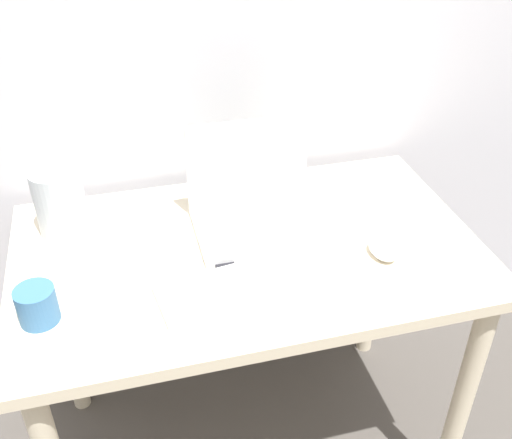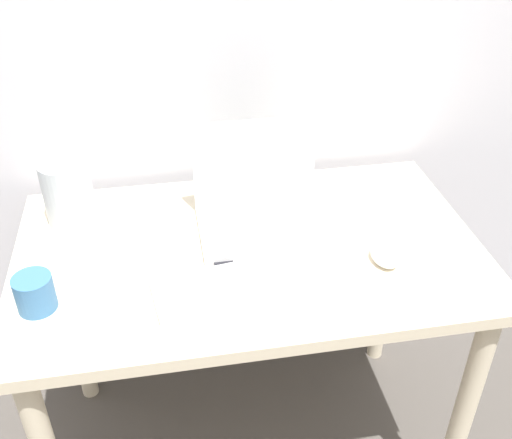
{
  "view_description": "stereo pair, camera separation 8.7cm",
  "coord_description": "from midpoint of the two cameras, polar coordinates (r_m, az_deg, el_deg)",
  "views": [
    {
      "loc": [
        -0.26,
        -0.75,
        1.54
      ],
      "look_at": [
        0.01,
        0.28,
        0.82
      ],
      "focal_mm": 42.0,
      "sensor_mm": 36.0,
      "label": 1
    },
    {
      "loc": [
        -0.18,
        -0.77,
        1.54
      ],
      "look_at": [
        0.01,
        0.28,
        0.82
      ],
      "focal_mm": 42.0,
      "sensor_mm": 36.0,
      "label": 2
    }
  ],
  "objects": [
    {
      "name": "keyboard",
      "position": [
        1.26,
        1.37,
        -6.0
      ],
      "size": [
        0.42,
        0.18,
        0.02
      ],
      "color": "white",
      "rests_on": "desk"
    },
    {
      "name": "mug",
      "position": [
        1.26,
        -18.48,
        -6.71
      ],
      "size": [
        0.08,
        0.08,
        0.08
      ],
      "color": "teal",
      "rests_on": "desk"
    },
    {
      "name": "laptop",
      "position": [
        1.43,
        2.05,
        1.46
      ],
      "size": [
        0.3,
        0.23,
        0.25
      ],
      "color": "white",
      "rests_on": "desk"
    },
    {
      "name": "mouse",
      "position": [
        1.36,
        13.98,
        -3.38
      ],
      "size": [
        0.06,
        0.09,
        0.03
      ],
      "color": "white",
      "rests_on": "desk"
    },
    {
      "name": "vase",
      "position": [
        1.45,
        -16.04,
        3.46
      ],
      "size": [
        0.12,
        0.12,
        0.24
      ],
      "color": "silver",
      "rests_on": "desk"
    },
    {
      "name": "mp3_player",
      "position": [
        1.32,
        -1.24,
        -4.19
      ],
      "size": [
        0.04,
        0.06,
        0.01
      ],
      "color": "black",
      "rests_on": "desk"
    },
    {
      "name": "desk",
      "position": [
        1.44,
        1.09,
        -5.98
      ],
      "size": [
        1.06,
        0.64,
        0.72
      ],
      "color": "beige",
      "rests_on": "ground_plane"
    }
  ]
}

